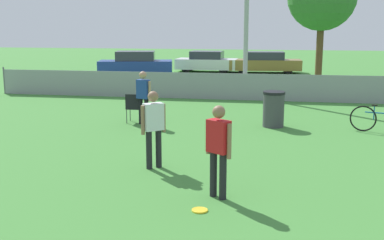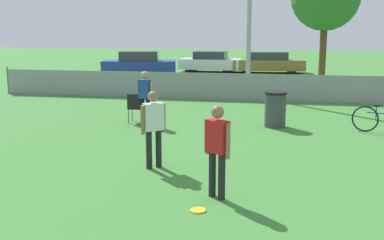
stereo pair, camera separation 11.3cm
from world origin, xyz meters
name	(u,v)px [view 1 (the left image)]	position (x,y,z in m)	size (l,w,h in m)	color
fence_backline	(290,88)	(0.00, 18.00, 0.55)	(25.44, 0.07, 1.21)	gray
player_receiver_white	(153,124)	(-3.07, 7.99, 0.98)	(0.46, 0.44, 1.68)	black
player_defender_red	(218,145)	(-1.47, 6.42, 0.98)	(0.49, 0.42, 1.68)	black
spectator_in_blue	(143,94)	(-4.59, 12.49, 0.96)	(0.53, 0.34, 1.66)	black
frisbee_disc	(200,210)	(-1.69, 5.73, 0.01)	(0.27, 0.27, 0.03)	yellow
folding_chair_sideline	(134,106)	(-4.96, 12.65, 0.54)	(0.48, 0.48, 0.93)	#333338
bicycle_sideline	(382,120)	(2.49, 12.52, 0.39)	(1.73, 0.60, 0.81)	black
trash_bin	(274,109)	(-0.60, 12.86, 0.54)	(0.67, 0.67, 1.08)	#3F3F44
parked_car_blue	(136,64)	(-9.01, 26.21, 0.73)	(4.63, 2.59, 1.52)	black
parked_car_white	(207,62)	(-5.21, 29.83, 0.67)	(4.02, 1.94, 1.37)	black
parked_car_tan	(265,63)	(-1.42, 29.89, 0.66)	(4.73, 2.08, 1.36)	black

